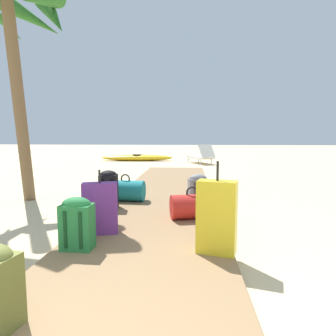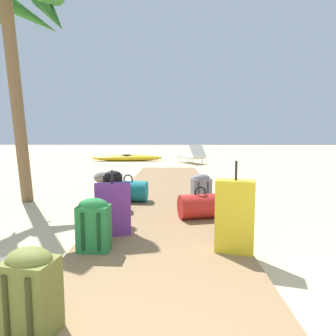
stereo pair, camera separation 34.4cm
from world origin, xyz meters
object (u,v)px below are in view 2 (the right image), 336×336
(backpack_green, at_px, (94,223))
(suitcase_yellow, at_px, (235,216))
(duffel_bag_red, at_px, (200,206))
(backpack_grey, at_px, (201,187))
(lounge_chair, at_px, (192,156))
(kayak, at_px, (127,158))
(suitcase_purple, at_px, (113,209))
(backpack_black, at_px, (113,189))
(duffel_bag_teal, at_px, (128,191))
(backpack_olive, at_px, (30,290))
(palm_tree_near_left, at_px, (15,12))

(backpack_green, height_order, suitcase_yellow, suitcase_yellow)
(duffel_bag_red, bearing_deg, backpack_grey, 83.45)
(lounge_chair, distance_m, kayak, 3.15)
(backpack_green, distance_m, duffel_bag_red, 1.64)
(suitcase_purple, xyz_separation_m, duffel_bag_red, (1.06, 0.69, -0.13))
(suitcase_yellow, distance_m, duffel_bag_red, 1.20)
(backpack_green, relative_size, backpack_grey, 1.09)
(suitcase_purple, bearing_deg, kayak, 97.85)
(suitcase_yellow, height_order, backpack_black, suitcase_yellow)
(duffel_bag_teal, xyz_separation_m, kayak, (-1.35, 8.64, -0.12))
(backpack_green, height_order, backpack_olive, backpack_green)
(duffel_bag_red, bearing_deg, lounge_chair, 87.01)
(backpack_olive, relative_size, backpack_grey, 1.06)
(duffel_bag_teal, bearing_deg, suitcase_purple, -87.39)
(palm_tree_near_left, xyz_separation_m, kayak, (0.49, 8.53, -3.07))
(backpack_green, bearing_deg, suitcase_yellow, 0.26)
(kayak, bearing_deg, suitcase_yellow, -75.93)
(kayak, bearing_deg, duffel_bag_red, -75.58)
(backpack_black, height_order, kayak, backpack_black)
(backpack_grey, bearing_deg, duffel_bag_red, -96.55)
(backpack_green, height_order, backpack_grey, backpack_green)
(palm_tree_near_left, bearing_deg, backpack_green, -51.56)
(duffel_bag_red, distance_m, backpack_black, 1.38)
(backpack_green, xyz_separation_m, duffel_bag_teal, (0.01, 2.18, -0.10))
(duffel_bag_teal, distance_m, duffel_bag_red, 1.52)
(lounge_chair, height_order, kayak, lounge_chair)
(backpack_green, height_order, lounge_chair, lounge_chair)
(suitcase_purple, height_order, duffel_bag_teal, suitcase_purple)
(backpack_green, bearing_deg, suitcase_purple, 79.79)
(backpack_black, bearing_deg, palm_tree_near_left, 159.32)
(suitcase_yellow, relative_size, backpack_black, 1.51)
(backpack_black, distance_m, palm_tree_near_left, 3.35)
(backpack_grey, bearing_deg, kayak, 106.60)
(backpack_green, height_order, duffel_bag_red, backpack_green)
(duffel_bag_teal, xyz_separation_m, duffel_bag_red, (1.13, -1.01, -0.01))
(duffel_bag_teal, xyz_separation_m, lounge_chair, (1.58, 7.49, 0.07))
(duffel_bag_teal, xyz_separation_m, backpack_grey, (1.24, -0.05, 0.07))
(duffel_bag_teal, distance_m, lounge_chair, 7.66)
(duffel_bag_teal, height_order, kayak, duffel_bag_teal)
(duffel_bag_teal, height_order, suitcase_yellow, suitcase_yellow)
(suitcase_purple, relative_size, palm_tree_near_left, 0.19)
(duffel_bag_red, xyz_separation_m, palm_tree_near_left, (-2.97, 1.13, 2.97))
(suitcase_yellow, bearing_deg, backpack_olive, -138.58)
(suitcase_purple, height_order, suitcase_yellow, suitcase_yellow)
(suitcase_purple, relative_size, backpack_black, 1.25)
(duffel_bag_red, height_order, backpack_black, backpack_black)
(duffel_bag_red, xyz_separation_m, backpack_grey, (0.11, 0.96, 0.09))
(suitcase_yellow, bearing_deg, palm_tree_near_left, 144.36)
(backpack_black, xyz_separation_m, kayak, (-1.20, 9.16, -0.25))
(backpack_olive, xyz_separation_m, backpack_grey, (1.29, 3.36, -0.02))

